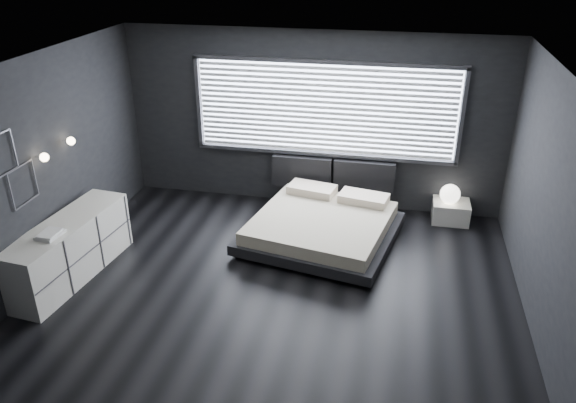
# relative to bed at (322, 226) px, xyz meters

# --- Properties ---
(room) EXTENTS (6.04, 6.00, 2.80)m
(room) POSITION_rel_bed_xyz_m (-0.37, -1.48, 1.16)
(room) COLOR black
(room) RESTS_ON ground
(window) EXTENTS (4.14, 0.09, 1.52)m
(window) POSITION_rel_bed_xyz_m (-0.17, 1.22, 1.37)
(window) COLOR white
(window) RESTS_ON ground
(headboard) EXTENTS (1.96, 0.16, 0.52)m
(headboard) POSITION_rel_bed_xyz_m (-0.01, 1.16, 0.33)
(headboard) COLOR black
(headboard) RESTS_ON ground
(sconce_near) EXTENTS (0.18, 0.11, 0.11)m
(sconce_near) POSITION_rel_bed_xyz_m (-3.26, -1.43, 1.36)
(sconce_near) COLOR silver
(sconce_near) RESTS_ON ground
(sconce_far) EXTENTS (0.18, 0.11, 0.11)m
(sconce_far) POSITION_rel_bed_xyz_m (-3.26, -0.83, 1.36)
(sconce_far) COLOR silver
(sconce_far) RESTS_ON ground
(wall_art_upper) EXTENTS (0.01, 0.48, 0.48)m
(wall_art_upper) POSITION_rel_bed_xyz_m (-3.35, -2.03, 1.61)
(wall_art_upper) COLOR #47474C
(wall_art_upper) RESTS_ON ground
(wall_art_lower) EXTENTS (0.01, 0.48, 0.48)m
(wall_art_lower) POSITION_rel_bed_xyz_m (-3.35, -1.78, 1.14)
(wall_art_lower) COLOR #47474C
(wall_art_lower) RESTS_ON ground
(bed) EXTENTS (2.37, 2.30, 0.53)m
(bed) POSITION_rel_bed_xyz_m (0.00, 0.00, 0.00)
(bed) COLOR black
(bed) RESTS_ON ground
(nightstand) EXTENTS (0.56, 0.46, 0.32)m
(nightstand) POSITION_rel_bed_xyz_m (1.87, 1.02, -0.08)
(nightstand) COLOR silver
(nightstand) RESTS_ON ground
(orb_lamp) EXTENTS (0.30, 0.30, 0.30)m
(orb_lamp) POSITION_rel_bed_xyz_m (1.82, 0.98, 0.23)
(orb_lamp) COLOR white
(orb_lamp) RESTS_ON nightstand
(dresser) EXTENTS (0.76, 2.01, 0.79)m
(dresser) POSITION_rel_bed_xyz_m (-3.06, -1.56, 0.15)
(dresser) COLOR silver
(dresser) RESTS_ON ground
(book_stack) EXTENTS (0.27, 0.33, 0.06)m
(book_stack) POSITION_rel_bed_xyz_m (-3.03, -1.91, 0.57)
(book_stack) COLOR white
(book_stack) RESTS_ON dresser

